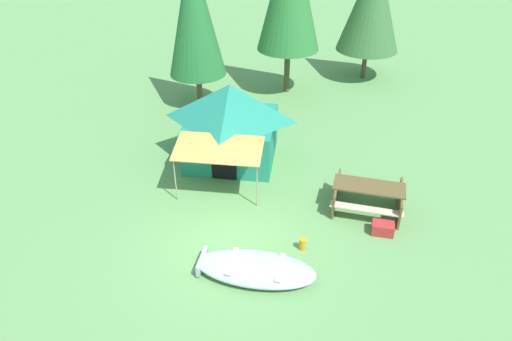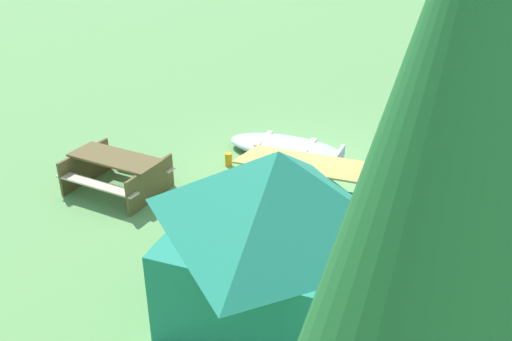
{
  "view_description": "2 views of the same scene",
  "coord_description": "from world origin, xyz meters",
  "px_view_note": "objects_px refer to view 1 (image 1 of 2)",
  "views": [
    {
      "loc": [
        1.38,
        -8.87,
        7.94
      ],
      "look_at": [
        0.53,
        1.82,
        1.04
      ],
      "focal_mm": 32.63,
      "sensor_mm": 36.0,
      "label": 1
    },
    {
      "loc": [
        -2.11,
        10.41,
        5.58
      ],
      "look_at": [
        0.7,
        1.48,
        0.81
      ],
      "focal_mm": 38.53,
      "sensor_mm": 36.0,
      "label": 2
    }
  ],
  "objects_px": {
    "cooler_box": "(383,228)",
    "pine_tree_back_left": "(194,13)",
    "canvas_cabin_tent": "(231,121)",
    "fuel_can": "(302,244)",
    "picnic_table": "(368,194)",
    "beached_rowboat": "(255,268)",
    "pine_tree_far_center": "(372,2)"
  },
  "relations": [
    {
      "from": "cooler_box",
      "to": "pine_tree_back_left",
      "type": "distance_m",
      "value": 10.41
    },
    {
      "from": "canvas_cabin_tent",
      "to": "cooler_box",
      "type": "xyz_separation_m",
      "value": [
        4.37,
        -3.47,
        -1.17
      ]
    },
    {
      "from": "pine_tree_back_left",
      "to": "fuel_can",
      "type": "bearing_deg",
      "value": -64.03
    },
    {
      "from": "fuel_can",
      "to": "cooler_box",
      "type": "bearing_deg",
      "value": 20.09
    },
    {
      "from": "canvas_cabin_tent",
      "to": "picnic_table",
      "type": "height_order",
      "value": "canvas_cabin_tent"
    },
    {
      "from": "picnic_table",
      "to": "fuel_can",
      "type": "relative_size",
      "value": 7.01
    },
    {
      "from": "pine_tree_back_left",
      "to": "beached_rowboat",
      "type": "bearing_deg",
      "value": -72.26
    },
    {
      "from": "canvas_cabin_tent",
      "to": "pine_tree_far_center",
      "type": "height_order",
      "value": "pine_tree_far_center"
    },
    {
      "from": "fuel_can",
      "to": "picnic_table",
      "type": "bearing_deg",
      "value": 45.01
    },
    {
      "from": "cooler_box",
      "to": "pine_tree_back_left",
      "type": "xyz_separation_m",
      "value": [
        -6.18,
        7.64,
        3.44
      ]
    },
    {
      "from": "fuel_can",
      "to": "pine_tree_far_center",
      "type": "height_order",
      "value": "pine_tree_far_center"
    },
    {
      "from": "fuel_can",
      "to": "pine_tree_back_left",
      "type": "height_order",
      "value": "pine_tree_back_left"
    },
    {
      "from": "picnic_table",
      "to": "pine_tree_far_center",
      "type": "relative_size",
      "value": 0.4
    },
    {
      "from": "fuel_can",
      "to": "pine_tree_far_center",
      "type": "xyz_separation_m",
      "value": [
        2.82,
        11.79,
        3.19
      ]
    },
    {
      "from": "cooler_box",
      "to": "beached_rowboat",
      "type": "bearing_deg",
      "value": -151.52
    },
    {
      "from": "canvas_cabin_tent",
      "to": "fuel_can",
      "type": "height_order",
      "value": "canvas_cabin_tent"
    },
    {
      "from": "beached_rowboat",
      "to": "cooler_box",
      "type": "bearing_deg",
      "value": 28.48
    },
    {
      "from": "cooler_box",
      "to": "pine_tree_far_center",
      "type": "relative_size",
      "value": 0.1
    },
    {
      "from": "canvas_cabin_tent",
      "to": "pine_tree_back_left",
      "type": "bearing_deg",
      "value": 113.37
    },
    {
      "from": "beached_rowboat",
      "to": "pine_tree_back_left",
      "type": "xyz_separation_m",
      "value": [
        -3.0,
        9.36,
        3.41
      ]
    },
    {
      "from": "beached_rowboat",
      "to": "pine_tree_far_center",
      "type": "bearing_deg",
      "value": 72.93
    },
    {
      "from": "beached_rowboat",
      "to": "canvas_cabin_tent",
      "type": "distance_m",
      "value": 5.45
    },
    {
      "from": "picnic_table",
      "to": "cooler_box",
      "type": "bearing_deg",
      "value": -73.97
    },
    {
      "from": "canvas_cabin_tent",
      "to": "pine_tree_far_center",
      "type": "relative_size",
      "value": 0.77
    },
    {
      "from": "beached_rowboat",
      "to": "canvas_cabin_tent",
      "type": "bearing_deg",
      "value": 102.95
    },
    {
      "from": "canvas_cabin_tent",
      "to": "fuel_can",
      "type": "relative_size",
      "value": 13.49
    },
    {
      "from": "beached_rowboat",
      "to": "cooler_box",
      "type": "relative_size",
      "value": 5.21
    },
    {
      "from": "cooler_box",
      "to": "canvas_cabin_tent",
      "type": "bearing_deg",
      "value": 141.58
    },
    {
      "from": "fuel_can",
      "to": "pine_tree_far_center",
      "type": "distance_m",
      "value": 12.53
    },
    {
      "from": "cooler_box",
      "to": "pine_tree_back_left",
      "type": "bearing_deg",
      "value": 128.95
    },
    {
      "from": "beached_rowboat",
      "to": "pine_tree_far_center",
      "type": "relative_size",
      "value": 0.54
    },
    {
      "from": "cooler_box",
      "to": "fuel_can",
      "type": "xyz_separation_m",
      "value": [
        -2.08,
        -0.76,
        -0.01
      ]
    }
  ]
}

